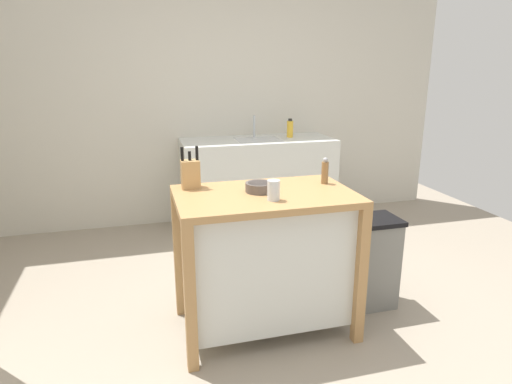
% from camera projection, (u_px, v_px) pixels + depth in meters
% --- Properties ---
extents(ground_plane, '(6.02, 6.02, 0.00)m').
position_uv_depth(ground_plane, '(284.00, 340.00, 2.68)').
color(ground_plane, gray).
rests_on(ground_plane, ground).
extents(wall_back, '(5.02, 0.10, 2.60)m').
position_uv_depth(wall_back, '(211.00, 96.00, 4.51)').
color(wall_back, beige).
rests_on(wall_back, ground).
extents(kitchen_island, '(1.05, 0.65, 0.88)m').
position_uv_depth(kitchen_island, '(265.00, 254.00, 2.70)').
color(kitchen_island, '#AD7F4C').
rests_on(kitchen_island, ground).
extents(knife_block, '(0.11, 0.09, 0.25)m').
position_uv_depth(knife_block, '(190.00, 173.00, 2.67)').
color(knife_block, tan).
rests_on(knife_block, kitchen_island).
extents(bowl_stoneware_deep, '(0.17, 0.17, 0.06)m').
position_uv_depth(bowl_stoneware_deep, '(259.00, 187.00, 2.61)').
color(bowl_stoneware_deep, '#564C47').
rests_on(bowl_stoneware_deep, kitchen_island).
extents(drinking_cup, '(0.07, 0.07, 0.11)m').
position_uv_depth(drinking_cup, '(274.00, 190.00, 2.44)').
color(drinking_cup, silver).
rests_on(drinking_cup, kitchen_island).
extents(pepper_grinder, '(0.04, 0.04, 0.17)m').
position_uv_depth(pepper_grinder, '(325.00, 171.00, 2.78)').
color(pepper_grinder, olive).
rests_on(pepper_grinder, kitchen_island).
extents(trash_bin, '(0.36, 0.28, 0.63)m').
position_uv_depth(trash_bin, '(369.00, 262.00, 3.01)').
color(trash_bin, slate).
rests_on(trash_bin, ground).
extents(sink_counter, '(1.51, 0.60, 0.89)m').
position_uv_depth(sink_counter, '(258.00, 182.00, 4.53)').
color(sink_counter, silver).
rests_on(sink_counter, ground).
extents(sink_faucet, '(0.02, 0.02, 0.22)m').
position_uv_depth(sink_faucet, '(254.00, 126.00, 4.50)').
color(sink_faucet, '#B7BCC1').
rests_on(sink_faucet, sink_counter).
extents(bottle_hand_soap, '(0.06, 0.06, 0.19)m').
position_uv_depth(bottle_hand_soap, '(290.00, 129.00, 4.50)').
color(bottle_hand_soap, yellow).
rests_on(bottle_hand_soap, sink_counter).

